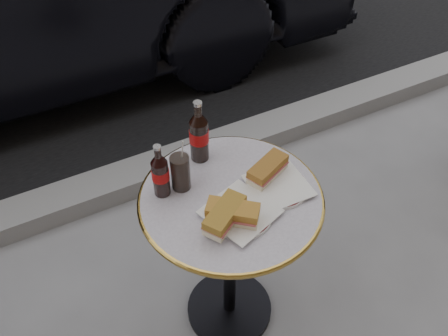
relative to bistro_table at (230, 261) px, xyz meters
name	(u,v)px	position (x,y,z in m)	size (l,w,h in m)	color
ground	(229,310)	(0.00, 0.00, -0.37)	(80.00, 80.00, 0.00)	gray
curb	(152,172)	(0.00, 0.90, -0.32)	(40.00, 0.20, 0.12)	gray
bistro_table	(230,261)	(0.00, 0.00, 0.00)	(0.62, 0.62, 0.73)	#BAB2C4
plate_left	(240,213)	(-0.01, -0.08, 0.37)	(0.21, 0.21, 0.01)	white
plate_right	(278,187)	(0.16, -0.04, 0.37)	(0.20, 0.20, 0.01)	white
sandwich_left_a	(225,216)	(-0.07, -0.10, 0.41)	(0.16, 0.08, 0.06)	olive
sandwich_left_b	(233,213)	(-0.05, -0.10, 0.41)	(0.16, 0.08, 0.06)	#B0782C
sandwich_right	(268,170)	(0.15, 0.02, 0.40)	(0.16, 0.07, 0.05)	#956126
cola_bottle_left	(160,170)	(-0.19, 0.12, 0.47)	(0.06, 0.06, 0.21)	black
cola_bottle_right	(199,131)	(-0.01, 0.22, 0.49)	(0.07, 0.07, 0.25)	black
cola_glass	(180,172)	(-0.13, 0.12, 0.44)	(0.07, 0.07, 0.14)	black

